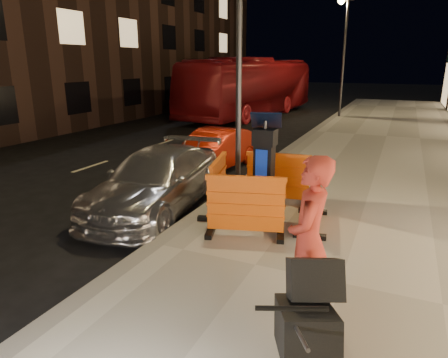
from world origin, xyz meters
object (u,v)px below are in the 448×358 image
at_px(bus_doubledecker, 251,116).
at_px(stroller, 306,325).
at_px(barrier_bldgside, 313,197).
at_px(man, 309,241).
at_px(barrier_kerbside, 218,185).
at_px(car_silver, 158,208).
at_px(parking_kiosk, 264,169).
at_px(barrier_back, 278,178).
at_px(barrier_front, 245,206).
at_px(car_red, 215,169).

xyz_separation_m(bus_doubledecker, stroller, (7.59, -19.02, 0.70)).
distance_m(barrier_bldgside, man, 2.91).
xyz_separation_m(barrier_kerbside, car_silver, (-1.41, -0.09, -0.69)).
height_order(parking_kiosk, car_silver, parking_kiosk).
xyz_separation_m(barrier_back, barrier_bldgside, (0.95, -0.95, 0.00)).
distance_m(car_silver, bus_doubledecker, 15.79).
bearing_deg(parking_kiosk, barrier_bldgside, -11.43).
relative_size(barrier_kerbside, bus_doubledecker, 0.12).
bearing_deg(barrier_kerbside, barrier_back, -58.43).
relative_size(man, stroller, 1.77).
bearing_deg(barrier_back, barrier_kerbside, -143.43).
height_order(parking_kiosk, barrier_bldgside, parking_kiosk).
distance_m(barrier_kerbside, bus_doubledecker, 16.10).
height_order(barrier_bldgside, stroller, stroller).
bearing_deg(parking_kiosk, man, -73.88).
distance_m(parking_kiosk, man, 3.19).
relative_size(parking_kiosk, man, 0.98).
bearing_deg(parking_kiosk, barrier_kerbside, 168.57).
distance_m(barrier_front, bus_doubledecker, 17.31).
relative_size(barrier_kerbside, barrier_bldgside, 1.00).
height_order(parking_kiosk, bus_doubledecker, parking_kiosk).
height_order(barrier_front, man, man).
bearing_deg(stroller, barrier_back, 86.78).
bearing_deg(parking_kiosk, barrier_front, -101.43).
height_order(barrier_bldgside, man, man).
bearing_deg(car_red, stroller, -52.32).
distance_m(car_silver, stroller, 5.48).
bearing_deg(barrier_back, car_silver, -164.75).
bearing_deg(bus_doubledecker, man, -61.16).
height_order(barrier_kerbside, stroller, stroller).
height_order(barrier_kerbside, car_red, barrier_kerbside).
bearing_deg(bus_doubledecker, barrier_back, -60.93).
bearing_deg(barrier_kerbside, barrier_front, -148.43).
xyz_separation_m(car_silver, man, (3.84, -2.74, 1.13)).
distance_m(barrier_back, bus_doubledecker, 15.54).
xyz_separation_m(car_red, stroller, (4.33, -7.12, 0.70)).
bearing_deg(car_red, barrier_back, -36.28).
xyz_separation_m(barrier_front, barrier_bldgside, (0.95, 0.95, 0.00)).
bearing_deg(barrier_bldgside, bus_doubledecker, 14.75).
xyz_separation_m(parking_kiosk, stroller, (1.67, -3.72, -0.41)).
relative_size(barrier_kerbside, man, 0.70).
relative_size(barrier_bldgside, bus_doubledecker, 0.12).
distance_m(barrier_back, car_silver, 2.67).
distance_m(parking_kiosk, car_silver, 2.61).
xyz_separation_m(car_silver, bus_doubledecker, (-3.56, 15.38, 0.00)).
bearing_deg(barrier_front, barrier_kerbside, 118.57).
distance_m(barrier_front, car_red, 5.14).
bearing_deg(barrier_bldgside, stroller, -178.44).
bearing_deg(barrier_bldgside, parking_kiosk, 80.57).
xyz_separation_m(barrier_front, barrier_back, (0.00, 1.90, 0.00)).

